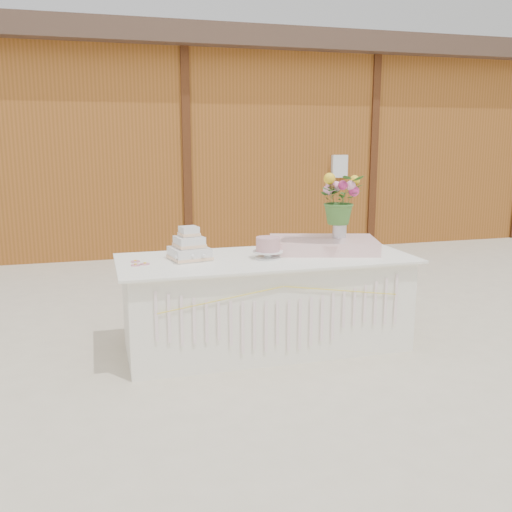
# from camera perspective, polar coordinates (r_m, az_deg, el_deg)

# --- Properties ---
(ground) EXTENTS (80.00, 80.00, 0.00)m
(ground) POSITION_cam_1_polar(r_m,az_deg,el_deg) (4.88, 0.97, -9.00)
(ground) COLOR beige
(ground) RESTS_ON ground
(barn) EXTENTS (12.60, 4.60, 3.30)m
(barn) POSITION_cam_1_polar(r_m,az_deg,el_deg) (10.45, -8.79, 11.25)
(barn) COLOR brown
(barn) RESTS_ON ground
(cake_table) EXTENTS (2.40, 1.00, 0.77)m
(cake_table) POSITION_cam_1_polar(r_m,az_deg,el_deg) (4.75, 1.01, -4.65)
(cake_table) COLOR white
(cake_table) RESTS_ON ground
(wedding_cake) EXTENTS (0.35, 0.35, 0.27)m
(wedding_cake) POSITION_cam_1_polar(r_m,az_deg,el_deg) (4.59, -6.68, 0.77)
(wedding_cake) COLOR silver
(wedding_cake) RESTS_ON cake_table
(pink_cake_stand) EXTENTS (0.24, 0.24, 0.18)m
(pink_cake_stand) POSITION_cam_1_polar(r_m,az_deg,el_deg) (4.59, 1.20, 0.95)
(pink_cake_stand) COLOR white
(pink_cake_stand) RESTS_ON cake_table
(satin_runner) EXTENTS (1.01, 0.75, 0.11)m
(satin_runner) POSITION_cam_1_polar(r_m,az_deg,el_deg) (4.92, 6.70, 1.10)
(satin_runner) COLOR beige
(satin_runner) RESTS_ON cake_table
(flower_vase) EXTENTS (0.12, 0.12, 0.16)m
(flower_vase) POSITION_cam_1_polar(r_m,az_deg,el_deg) (4.98, 8.35, 2.79)
(flower_vase) COLOR silver
(flower_vase) RESTS_ON satin_runner
(bouquet) EXTENTS (0.41, 0.36, 0.43)m
(bouquet) POSITION_cam_1_polar(r_m,az_deg,el_deg) (4.94, 8.45, 6.18)
(bouquet) COLOR #3E712D
(bouquet) RESTS_ON flower_vase
(loose_flowers) EXTENTS (0.19, 0.37, 0.02)m
(loose_flowers) POSITION_cam_1_polar(r_m,az_deg,el_deg) (4.56, -11.79, -0.51)
(loose_flowers) COLOR #D38192
(loose_flowers) RESTS_ON cake_table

